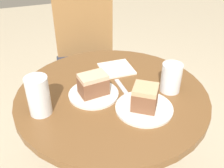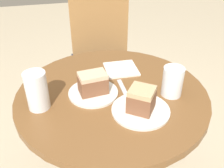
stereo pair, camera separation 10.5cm
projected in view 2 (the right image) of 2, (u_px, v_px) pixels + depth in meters
table at (112, 124)px, 1.17m from camera, size 0.78×0.78×0.75m
chair at (101, 60)px, 1.85m from camera, size 0.50×0.54×0.93m
plate_near at (93, 93)px, 1.06m from camera, size 0.20×0.20×0.01m
plate_far at (141, 110)px, 0.97m from camera, size 0.22×0.22×0.01m
cake_slice_near at (93, 83)px, 1.03m from camera, size 0.12×0.09×0.08m
cake_slice_far at (141, 99)px, 0.94m from camera, size 0.12×0.12×0.09m
glass_lemonade at (172, 83)px, 1.03m from camera, size 0.08×0.08×0.12m
glass_water at (37, 92)px, 0.95m from camera, size 0.08×0.08×0.15m
napkin_stack at (121, 69)px, 1.22m from camera, size 0.15×0.15×0.01m
fork at (124, 91)px, 1.07m from camera, size 0.02×0.18×0.00m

